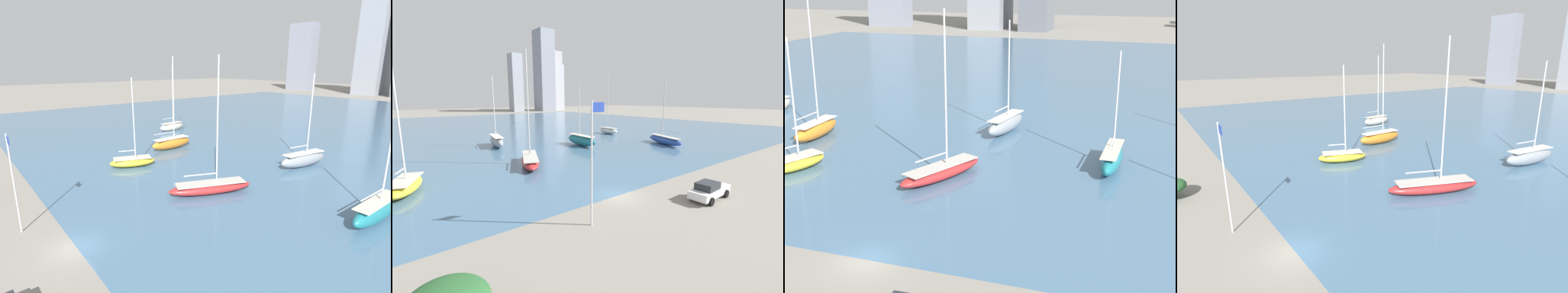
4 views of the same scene
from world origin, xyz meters
TOP-DOWN VIEW (x-y plane):
  - ground_plane at (0.00, 0.00)m, footprint 500.00×500.00m
  - harbor_water at (0.00, 70.00)m, footprint 180.00×140.00m
  - flag_pole at (-5.72, -3.10)m, footprint 1.24×0.14m
  - distant_city_skyline at (14.85, 169.07)m, footprint 196.48×24.86m
  - sailboat_yellow at (-16.35, 14.03)m, footprint 4.78×7.23m
  - sailboat_blue at (28.92, 15.07)m, footprint 5.24×10.73m
  - sailboat_teal at (14.23, 24.75)m, footprint 2.16×9.20m
  - sailboat_white at (31.08, 34.73)m, footprint 2.26×6.42m
  - sailboat_gray at (0.17, 34.27)m, footprint 3.50×9.18m
  - sailboat_red at (-1.24, 16.48)m, footprint 6.33×10.43m
  - parked_pickup_white at (6.38, -6.03)m, footprint 5.09×2.22m

SIDE VIEW (x-z plane):
  - ground_plane at x=0.00m, z-range 0.00..0.00m
  - harbor_water at x=0.00m, z-range 0.00..0.00m
  - sailboat_red at x=-1.24m, z-range -7.26..8.94m
  - sailboat_yellow at x=-16.35m, z-range -5.84..7.54m
  - parked_pickup_white at x=6.38m, z-range 0.00..1.76m
  - sailboat_blue at x=28.92m, z-range -5.76..7.69m
  - sailboat_white at x=31.08m, z-range -7.00..9.01m
  - sailboat_teal at x=14.23m, z-range -4.83..7.15m
  - sailboat_gray at x=0.17m, z-range -5.76..8.15m
  - flag_pole at x=-5.72m, z-range 0.47..9.88m
  - distant_city_skyline at x=14.85m, z-range -5.93..56.65m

